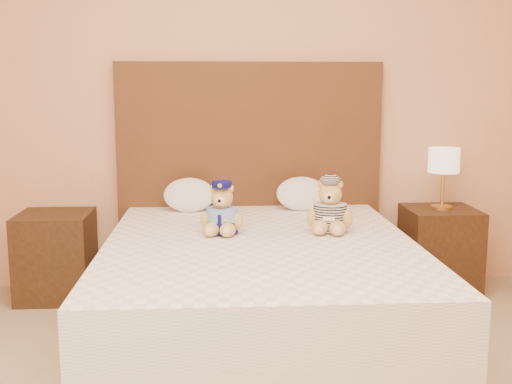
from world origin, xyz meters
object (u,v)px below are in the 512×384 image
teddy_police (222,208)px  pillow_left (189,193)px  nightstand_left (56,256)px  bed (260,291)px  lamp (444,163)px  pillow_right (302,192)px  teddy_prisoner (330,206)px  nightstand_right (440,249)px

teddy_police → pillow_left: (-0.20, 0.65, -0.03)m
nightstand_left → pillow_left: 0.94m
bed → teddy_police: size_ratio=7.00×
nightstand_left → lamp: lamp is taller
bed → teddy_police: (-0.19, 0.18, 0.42)m
pillow_right → lamp: bearing=-1.9°
teddy_prisoner → pillow_right: size_ratio=0.91×
nightstand_left → pillow_right: (1.58, 0.03, 0.39)m
teddy_police → teddy_prisoner: size_ratio=0.97×
lamp → teddy_prisoner: size_ratio=1.35×
teddy_police → pillow_right: teddy_police is taller
bed → teddy_police: teddy_police is taller
pillow_left → lamp: bearing=-1.0°
teddy_prisoner → pillow_left: size_ratio=0.91×
pillow_right → nightstand_left: bearing=-178.9°
nightstand_left → teddy_police: (1.06, -0.62, 0.42)m
lamp → pillow_right: 0.94m
nightstand_right → teddy_police: bearing=-156.7°
lamp → pillow_left: 1.66m
pillow_left → bed: bearing=-64.4°
pillow_left → nightstand_right: bearing=-1.0°
teddy_police → lamp: bearing=35.0°
lamp → teddy_police: (-1.44, -0.62, -0.16)m
nightstand_right → teddy_prisoner: size_ratio=1.86×
bed → lamp: size_ratio=5.00×
teddy_police → pillow_left: bearing=119.0°
pillow_left → teddy_police: bearing=-72.7°
teddy_police → pillow_right: size_ratio=0.87×
bed → pillow_right: pillow_right is taller
bed → pillow_left: bearing=115.6°
teddy_prisoner → nightstand_right: bearing=50.2°
bed → teddy_prisoner: teddy_prisoner is taller
pillow_left → pillow_right: bearing=0.0°
teddy_prisoner → pillow_right: 0.66m
lamp → teddy_police: lamp is taller
bed → teddy_prisoner: bearing=24.0°
nightstand_left → teddy_police: size_ratio=1.92×
bed → pillow_right: (0.33, 0.83, 0.39)m
bed → teddy_police: 0.49m
bed → teddy_prisoner: 0.61m
bed → nightstand_right: size_ratio=3.64×
nightstand_left → teddy_prisoner: teddy_prisoner is taller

